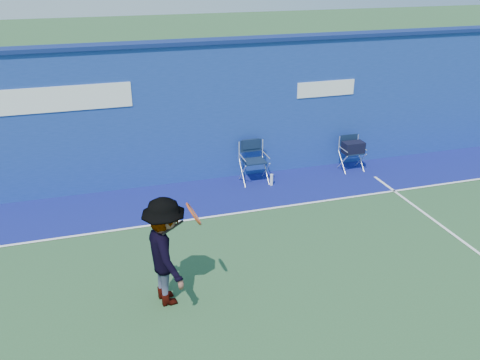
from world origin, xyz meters
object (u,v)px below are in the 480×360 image
object	(u,v)px
tennis_player	(166,252)
directors_chair_left	(254,169)
water_bottle	(272,180)
directors_chair_right	(352,157)

from	to	relation	value
tennis_player	directors_chair_left	bearing A→B (deg)	55.60
water_bottle	tennis_player	size ratio (longest dim) A/B	0.16
directors_chair_left	water_bottle	distance (m)	0.47
directors_chair_left	water_bottle	world-z (taller)	directors_chair_left
tennis_player	directors_chair_right	bearing A→B (deg)	36.62
directors_chair_left	directors_chair_right	bearing A→B (deg)	-0.69
directors_chair_left	directors_chair_right	size ratio (longest dim) A/B	1.14
directors_chair_left	tennis_player	xyz separation A→B (m)	(-2.55, -3.72, 0.52)
directors_chair_left	directors_chair_right	world-z (taller)	directors_chair_left
directors_chair_right	tennis_player	distance (m)	6.21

